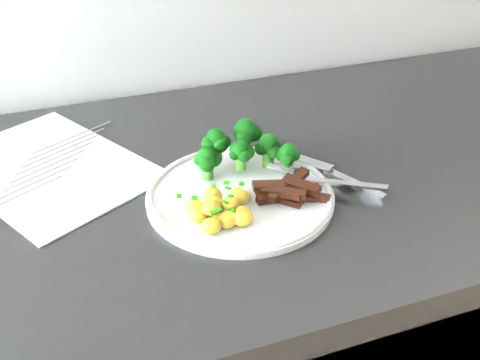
{
  "coord_description": "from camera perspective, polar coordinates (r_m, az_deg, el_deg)",
  "views": [
    {
      "loc": [
        -0.17,
        1.01,
        1.36
      ],
      "look_at": [
        0.04,
        1.6,
        0.97
      ],
      "focal_mm": 42.52,
      "sensor_mm": 36.0,
      "label": 1
    }
  ],
  "objects": [
    {
      "name": "beef_strips",
      "position": [
        0.74,
        4.77,
        -1.11
      ],
      "size": [
        0.1,
        0.07,
        0.02
      ],
      "color": "black",
      "rests_on": "plate"
    },
    {
      "name": "fork",
      "position": [
        0.78,
        8.93,
        0.05
      ],
      "size": [
        0.13,
        0.12,
        0.02
      ],
      "color": "silver",
      "rests_on": "plate"
    },
    {
      "name": "knife",
      "position": [
        0.8,
        9.81,
        0.3
      ],
      "size": [
        0.11,
        0.18,
        0.02
      ],
      "color": "silver",
      "rests_on": "plate"
    },
    {
      "name": "broccoli",
      "position": [
        0.79,
        0.21,
        3.35
      ],
      "size": [
        0.14,
        0.09,
        0.07
      ],
      "color": "#306A1C",
      "rests_on": "plate"
    },
    {
      "name": "potatoes",
      "position": [
        0.7,
        -1.98,
        -3.1
      ],
      "size": [
        0.1,
        0.08,
        0.04
      ],
      "color": "gold",
      "rests_on": "plate"
    },
    {
      "name": "recipe_paper",
      "position": [
        0.87,
        -18.67,
        1.21
      ],
      "size": [
        0.34,
        0.37,
        0.0
      ],
      "color": "white",
      "rests_on": "counter"
    },
    {
      "name": "plate",
      "position": [
        0.75,
        0.0,
        -1.47
      ],
      "size": [
        0.25,
        0.25,
        0.01
      ],
      "color": "white",
      "rests_on": "counter"
    }
  ]
}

